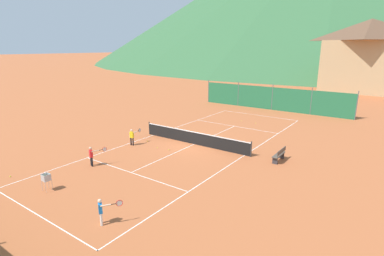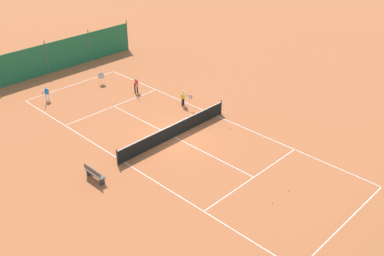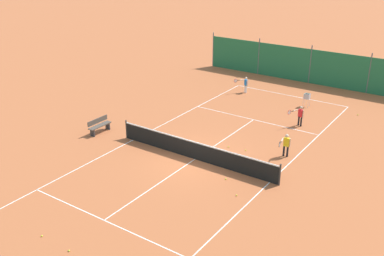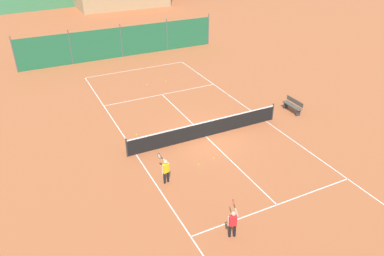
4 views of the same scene
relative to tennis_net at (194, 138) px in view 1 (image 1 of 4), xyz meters
name	(u,v)px [view 1 (image 1 of 4)]	position (x,y,z in m)	size (l,w,h in m)	color
ground_plane	(194,144)	(0.00, 0.00, -0.50)	(600.00, 600.00, 0.00)	#B25B33
court_line_markings	(194,144)	(0.00, 0.00, -0.50)	(8.25, 23.85, 0.01)	white
tennis_net	(194,138)	(0.00, 0.00, 0.00)	(9.18, 0.08, 1.06)	#2D2D2D
windscreen_fence_far	(272,99)	(0.00, 15.50, 0.81)	(17.28, 0.08, 2.90)	#236B42
player_far_baseline	(132,136)	(-3.61, -2.81, 0.21)	(0.41, 1.05, 1.22)	black
player_near_service	(102,210)	(2.92, -10.71, 0.17)	(0.81, 0.78, 1.14)	white
player_far_service	(92,155)	(-2.65, -7.04, 0.22)	(0.69, 0.94, 1.23)	black
tennis_ball_by_net_right	(169,150)	(-0.70, -2.13, -0.47)	(0.07, 0.07, 0.07)	#CCE033
tennis_ball_mid_court	(256,123)	(1.16, 8.46, -0.47)	(0.07, 0.07, 0.07)	#CCE033
tennis_ball_service_box	(174,131)	(-3.43, 1.87, -0.47)	(0.07, 0.07, 0.07)	#CCE033
tennis_ball_alley_right	(177,136)	(-2.33, 0.91, -0.47)	(0.07, 0.07, 0.07)	#CCE033
tennis_ball_by_net_left	(10,176)	(-5.05, -10.74, -0.47)	(0.07, 0.07, 0.07)	#CCE033
tennis_ball_far_corner	(157,148)	(-1.65, -2.29, -0.47)	(0.07, 0.07, 0.07)	#CCE033
tennis_ball_near_corner	(147,141)	(-3.34, -1.53, -0.47)	(0.07, 0.07, 0.07)	#CCE033
tennis_ball_alley_left	(241,121)	(-0.33, 8.48, -0.47)	(0.07, 0.07, 0.07)	#CCE033
ball_hopper	(46,178)	(-1.79, -10.39, 0.16)	(0.36, 0.36, 0.89)	#B7B7BC
courtside_bench	(279,154)	(6.34, 0.30, -0.05)	(0.36, 1.50, 0.84)	#51473D
alpine_chalet	(367,55)	(6.57, 38.15, 5.32)	(13.00, 10.00, 11.20)	tan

